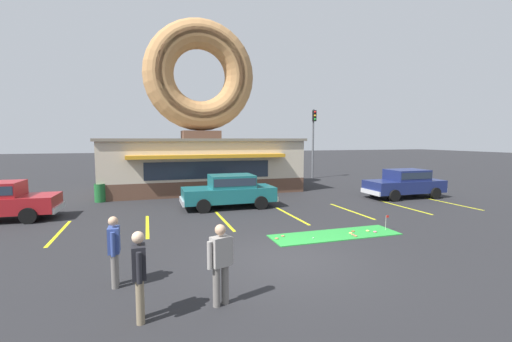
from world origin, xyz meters
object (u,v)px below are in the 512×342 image
at_px(car_teal, 230,190).
at_px(pedestrian_blue_sweater_man, 114,248).
at_px(golf_ball, 313,238).
at_px(trash_bin, 100,193).
at_px(pedestrian_hooded_kid, 139,272).
at_px(traffic_light_pole, 313,134).
at_px(pedestrian_leather_jacket_man, 221,261).
at_px(putting_flag_pin, 387,219).
at_px(car_navy, 405,182).

height_order(car_teal, pedestrian_blue_sweater_man, pedestrian_blue_sweater_man).
xyz_separation_m(golf_ball, trash_bin, (-7.62, 9.58, 0.45)).
bearing_deg(trash_bin, car_teal, -29.74).
xyz_separation_m(pedestrian_blue_sweater_man, pedestrian_hooded_kid, (0.57, -1.74, 0.04)).
bearing_deg(golf_ball, car_teal, 103.20).
distance_m(golf_ball, trash_bin, 12.25).
bearing_deg(pedestrian_blue_sweater_man, pedestrian_hooded_kid, -72.03).
distance_m(trash_bin, traffic_light_pole, 17.35).
distance_m(golf_ball, pedestrian_leather_jacket_man, 5.28).
height_order(putting_flag_pin, traffic_light_pole, traffic_light_pole).
distance_m(pedestrian_blue_sweater_man, pedestrian_hooded_kid, 1.83).
relative_size(golf_ball, trash_bin, 0.04).
relative_size(golf_ball, traffic_light_pole, 0.01).
relative_size(golf_ball, putting_flag_pin, 0.08).
bearing_deg(putting_flag_pin, pedestrian_leather_jacket_man, -152.17).
height_order(pedestrian_hooded_kid, trash_bin, pedestrian_hooded_kid).
bearing_deg(traffic_light_pole, pedestrian_leather_jacket_man, -121.75).
bearing_deg(pedestrian_leather_jacket_man, car_navy, 36.28).
bearing_deg(car_teal, pedestrian_hooded_kid, -112.36).
height_order(golf_ball, car_teal, car_teal).
bearing_deg(traffic_light_pole, trash_bin, -157.97).
bearing_deg(pedestrian_hooded_kid, pedestrian_blue_sweater_man, 107.97).
xyz_separation_m(car_teal, pedestrian_blue_sweater_man, (-4.55, -7.94, 0.02)).
relative_size(putting_flag_pin, car_navy, 0.12).
height_order(car_navy, pedestrian_leather_jacket_man, pedestrian_leather_jacket_man).
bearing_deg(car_navy, car_teal, 178.47).
bearing_deg(trash_bin, traffic_light_pole, 22.03).
bearing_deg(car_navy, golf_ball, -146.64).
relative_size(car_navy, pedestrian_leather_jacket_man, 2.76).
relative_size(car_teal, pedestrian_blue_sweater_man, 2.83).
xyz_separation_m(pedestrian_hooded_kid, pedestrian_leather_jacket_man, (1.54, 0.16, -0.02)).
relative_size(putting_flag_pin, pedestrian_blue_sweater_man, 0.34).
distance_m(pedestrian_hooded_kid, trash_bin, 13.43).
relative_size(golf_ball, car_navy, 0.01).
xyz_separation_m(putting_flag_pin, pedestrian_blue_sweater_man, (-9.00, -2.05, 0.45)).
distance_m(car_navy, car_teal, 10.17).
distance_m(putting_flag_pin, pedestrian_hooded_kid, 9.26).
xyz_separation_m(pedestrian_leather_jacket_man, trash_bin, (-3.76, 13.08, -0.42)).
height_order(pedestrian_leather_jacket_man, traffic_light_pole, traffic_light_pole).
bearing_deg(trash_bin, golf_ball, -51.50).
xyz_separation_m(golf_ball, traffic_light_pole, (8.18, 15.97, 3.66)).
distance_m(golf_ball, car_teal, 6.25).
xyz_separation_m(golf_ball, car_navy, (8.75, 5.76, 0.82)).
xyz_separation_m(golf_ball, pedestrian_leather_jacket_man, (-3.86, -3.50, 0.87)).
distance_m(pedestrian_blue_sweater_man, trash_bin, 11.62).
height_order(golf_ball, car_navy, car_navy).
bearing_deg(pedestrian_leather_jacket_man, golf_ball, 42.15).
xyz_separation_m(car_navy, car_teal, (-10.17, 0.27, 0.00)).
height_order(putting_flag_pin, trash_bin, trash_bin).
xyz_separation_m(car_navy, pedestrian_leather_jacket_man, (-12.61, -9.26, 0.05)).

